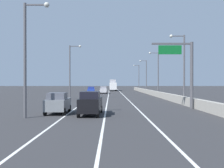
% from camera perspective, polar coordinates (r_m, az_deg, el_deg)
% --- Properties ---
extents(ground_plane, '(320.00, 320.00, 0.00)m').
position_cam_1_polar(ground_plane, '(67.93, 0.95, -2.17)').
color(ground_plane, '#2D2D30').
extents(lane_stripe_left, '(0.16, 130.00, 0.00)m').
position_cam_1_polar(lane_stripe_left, '(59.06, -4.21, -2.54)').
color(lane_stripe_left, silver).
rests_on(lane_stripe_left, ground_plane).
extents(lane_stripe_center, '(0.16, 130.00, 0.00)m').
position_cam_1_polar(lane_stripe_center, '(58.92, -0.81, -2.54)').
color(lane_stripe_center, silver).
rests_on(lane_stripe_center, ground_plane).
extents(lane_stripe_right, '(0.16, 130.00, 0.00)m').
position_cam_1_polar(lane_stripe_right, '(59.00, 2.60, -2.54)').
color(lane_stripe_right, silver).
rests_on(lane_stripe_right, ground_plane).
extents(jersey_barrier_right, '(0.60, 120.00, 1.10)m').
position_cam_1_polar(jersey_barrier_right, '(44.98, 12.18, -2.74)').
color(jersey_barrier_right, '#9E998E').
rests_on(jersey_barrier_right, ground_plane).
extents(overhead_sign_gantry, '(4.68, 0.36, 7.50)m').
position_cam_1_polar(overhead_sign_gantry, '(30.25, 15.80, 3.70)').
color(overhead_sign_gantry, '#47474C').
rests_on(overhead_sign_gantry, ground_plane).
extents(lamp_post_right_second, '(2.14, 0.44, 9.55)m').
position_cam_1_polar(lamp_post_right_second, '(37.00, 15.20, 4.30)').
color(lamp_post_right_second, '#4C4C51').
rests_on(lamp_post_right_second, ground_plane).
extents(lamp_post_right_third, '(2.14, 0.44, 9.55)m').
position_cam_1_polar(lamp_post_right_third, '(56.73, 9.87, 2.91)').
color(lamp_post_right_third, '#4C4C51').
rests_on(lamp_post_right_third, ground_plane).
extents(lamp_post_right_fourth, '(2.14, 0.44, 9.55)m').
position_cam_1_polar(lamp_post_right_fourth, '(76.73, 7.37, 2.23)').
color(lamp_post_right_fourth, '#4C4C51').
rests_on(lamp_post_right_fourth, ground_plane).
extents(lamp_post_right_fifth, '(2.14, 0.44, 9.55)m').
position_cam_1_polar(lamp_post_right_fifth, '(96.79, 5.78, 1.83)').
color(lamp_post_right_fifth, '#4C4C51').
rests_on(lamp_post_right_fifth, ground_plane).
extents(lamp_post_left_near, '(2.14, 0.44, 9.55)m').
position_cam_1_polar(lamp_post_left_near, '(22.55, -17.96, 6.88)').
color(lamp_post_left_near, '#4C4C51').
rests_on(lamp_post_left_near, ground_plane).
extents(lamp_post_left_mid, '(2.14, 0.44, 9.55)m').
position_cam_1_polar(lamp_post_left_mid, '(46.20, -8.95, 3.51)').
color(lamp_post_left_mid, '#4C4C51').
rests_on(lamp_post_left_mid, ground_plane).
extents(car_black_0, '(1.99, 4.82, 2.14)m').
position_cam_1_polar(car_black_0, '(23.56, -4.73, -4.23)').
color(car_black_0, black).
rests_on(car_black_0, ground_plane).
extents(car_gray_1, '(1.92, 4.14, 1.99)m').
position_cam_1_polar(car_gray_1, '(25.12, -11.81, -4.14)').
color(car_gray_1, slate).
rests_on(car_gray_1, ground_plane).
extents(car_silver_2, '(1.88, 4.58, 1.92)m').
position_cam_1_polar(car_silver_2, '(70.07, -1.87, -1.31)').
color(car_silver_2, '#B7B7BC').
rests_on(car_silver_2, ground_plane).
extents(car_blue_3, '(1.91, 4.67, 1.93)m').
position_cam_1_polar(car_blue_3, '(65.94, -4.56, -1.40)').
color(car_blue_3, '#1E389E').
rests_on(car_blue_3, ground_plane).
extents(box_truck, '(2.60, 9.56, 4.07)m').
position_cam_1_polar(box_truck, '(93.10, 0.18, -0.36)').
color(box_truck, silver).
rests_on(box_truck, ground_plane).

